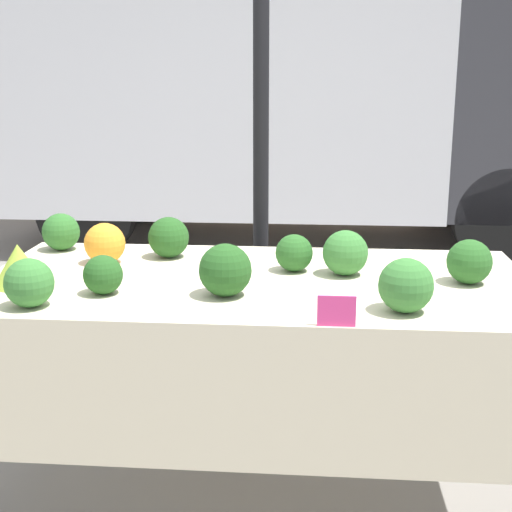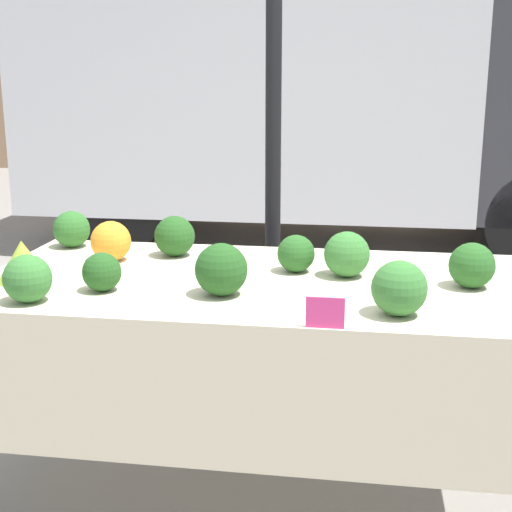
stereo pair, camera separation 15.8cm
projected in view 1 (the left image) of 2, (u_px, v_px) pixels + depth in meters
The scene contains 16 objects.
ground_plane at pixel (256, 482), 2.64m from camera, with size 40.00×40.00×0.00m, color gray.
tent_pole at pixel (261, 134), 3.13m from camera, with size 0.07×0.07×2.43m.
parked_truck at pixel (270, 83), 6.19m from camera, with size 4.84×1.96×2.63m.
market_table at pixel (254, 309), 2.41m from camera, with size 1.88×0.95×0.78m.
orange_cauliflower at pixel (105, 243), 2.63m from camera, with size 0.15×0.15×0.15m.
romanesco_head at pixel (19, 265), 2.35m from camera, with size 0.18×0.18×0.14m.
broccoli_head_0 at pixel (103, 275), 2.26m from camera, with size 0.13×0.13×0.13m.
broccoli_head_1 at pixel (345, 253), 2.48m from camera, with size 0.16×0.16×0.16m.
broccoli_head_2 at pixel (169, 237), 2.72m from camera, with size 0.16×0.16×0.16m.
broccoli_head_3 at pixel (225, 270), 2.24m from camera, with size 0.17×0.17×0.17m.
broccoli_head_4 at pixel (294, 253), 2.53m from camera, with size 0.13×0.13×0.13m.
broccoli_head_5 at pixel (61, 232), 2.84m from camera, with size 0.15×0.15×0.15m.
broccoli_head_6 at pixel (406, 285), 2.08m from camera, with size 0.16×0.16×0.16m.
broccoli_head_7 at pixel (469, 261), 2.38m from camera, with size 0.15×0.15×0.15m.
broccoli_head_8 at pixel (29, 283), 2.13m from camera, with size 0.15×0.15×0.15m.
price_sign at pixel (337, 311), 1.97m from camera, with size 0.11×0.01×0.09m.
Camera 1 is at (0.20, -2.35, 1.46)m, focal length 50.00 mm.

